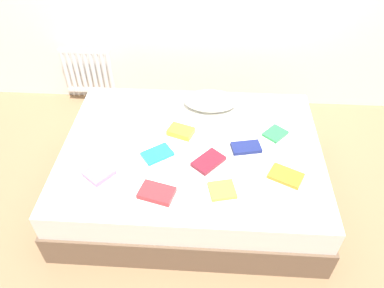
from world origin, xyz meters
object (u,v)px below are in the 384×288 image
Objects in this scene: textbook_maroon at (208,161)px; textbook_yellow at (181,131)px; textbook_orange at (286,176)px; bed at (192,169)px; radiator at (88,71)px; textbook_white at (117,128)px; textbook_lime at (222,190)px; textbook_green at (275,134)px; textbook_red at (157,193)px; textbook_pink at (99,173)px; pillow at (210,101)px; textbook_navy at (246,148)px; textbook_teal at (157,154)px.

textbook_maroon is 0.38m from textbook_yellow.
textbook_yellow reaches higher than textbook_orange.
textbook_orange reaches higher than bed.
radiator is 1.19m from textbook_white.
textbook_lime reaches higher than textbook_green.
textbook_white is (-0.74, 0.32, 0.01)m from textbook_maroon.
textbook_pink is at bearing 175.21° from textbook_red.
textbook_white reaches higher than textbook_orange.
pillow is 1.96× the size of textbook_red.
textbook_green is at bearing 120.23° from textbook_orange.
textbook_white is at bearing -161.49° from textbook_yellow.
textbook_navy is at bearing -12.44° from textbook_white.
textbook_white is 1.28× the size of textbook_yellow.
bed is 0.38m from textbook_teal.
textbook_teal is at bearing 149.36° from textbook_green.
textbook_green is at bearing 52.86° from textbook_red.
bed is 8.70× the size of textbook_maroon.
textbook_yellow is (-0.23, 0.31, 0.01)m from textbook_maroon.
textbook_red is 0.38m from textbook_teal.
textbook_maroon is 0.93× the size of textbook_white.
textbook_yellow reaches higher than textbook_red.
bed is at bearing 167.64° from textbook_navy.
textbook_pink is 0.77× the size of textbook_maroon.
textbook_pink is at bearing 160.23° from textbook_lime.
pillow reaches higher than textbook_white.
textbook_navy is 0.78m from textbook_red.
pillow reaches higher than textbook_orange.
textbook_green is at bearing 59.60° from textbook_pink.
textbook_white is (-0.74, -0.36, -0.03)m from pillow.
textbook_red reaches higher than bed.
radiator is 2.08m from textbook_green.
radiator reaches higher than textbook_green.
textbook_lime is (0.10, -0.94, -0.04)m from pillow.
pillow is at bearing 22.75° from textbook_teal.
textbook_maroon reaches higher than bed.
textbook_navy is 1.27× the size of textbook_green.
radiator is 1.94m from textbook_red.
textbook_white is (-1.28, 0.43, 0.01)m from textbook_orange.
textbook_pink is 0.48m from textbook_white.
textbook_pink is 0.82× the size of textbook_teal.
radiator is 2.07× the size of textbook_white.
radiator is at bearing 102.10° from textbook_green.
bed is at bearing -36.83° from textbook_yellow.
textbook_orange reaches higher than textbook_teal.
bed is at bearing -104.04° from pillow.
radiator is 2.22× the size of textbook_maroon.
textbook_maroon is 1.19× the size of textbook_yellow.
bed is 1.67m from radiator.
textbook_orange is at bearing 28.56° from textbook_red.
bed is 3.92× the size of radiator.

